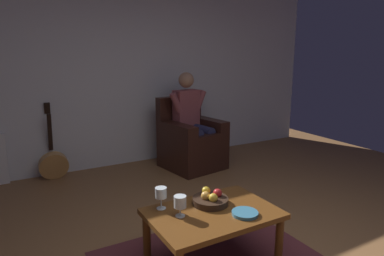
% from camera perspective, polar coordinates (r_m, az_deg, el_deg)
% --- Properties ---
extents(wall_back, '(6.37, 0.06, 2.54)m').
position_cam_1_polar(wall_back, '(4.88, -11.17, 8.73)').
color(wall_back, silver).
rests_on(wall_back, ground).
extents(armchair, '(0.82, 0.84, 0.98)m').
position_cam_1_polar(armchair, '(4.73, -0.20, -2.46)').
color(armchair, black).
rests_on(armchair, ground).
extents(person_seated, '(0.62, 0.63, 1.32)m').
position_cam_1_polar(person_seated, '(4.64, -0.04, 1.78)').
color(person_seated, '#8F4649').
rests_on(person_seated, ground).
extents(coffee_table, '(0.94, 0.65, 0.43)m').
position_cam_1_polar(coffee_table, '(2.60, 3.49, -15.04)').
color(coffee_table, brown).
rests_on(coffee_table, ground).
extents(guitar, '(0.36, 0.28, 0.97)m').
position_cam_1_polar(guitar, '(4.66, -22.32, -5.41)').
color(guitar, '#B78144').
rests_on(guitar, ground).
extents(wine_glass_near, '(0.09, 0.09, 0.17)m').
position_cam_1_polar(wine_glass_near, '(2.57, -5.25, -11.00)').
color(wine_glass_near, silver).
rests_on(wine_glass_near, coffee_table).
extents(wine_glass_far, '(0.09, 0.09, 0.15)m').
position_cam_1_polar(wine_glass_far, '(2.46, -2.02, -12.49)').
color(wine_glass_far, silver).
rests_on(wine_glass_far, coffee_table).
extents(fruit_bowl, '(0.28, 0.28, 0.11)m').
position_cam_1_polar(fruit_bowl, '(2.67, 3.13, -11.89)').
color(fruit_bowl, '#312015').
rests_on(fruit_bowl, coffee_table).
extents(decorative_dish, '(0.19, 0.19, 0.02)m').
position_cam_1_polar(decorative_dish, '(2.54, 8.92, -14.01)').
color(decorative_dish, teal).
rests_on(decorative_dish, coffee_table).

